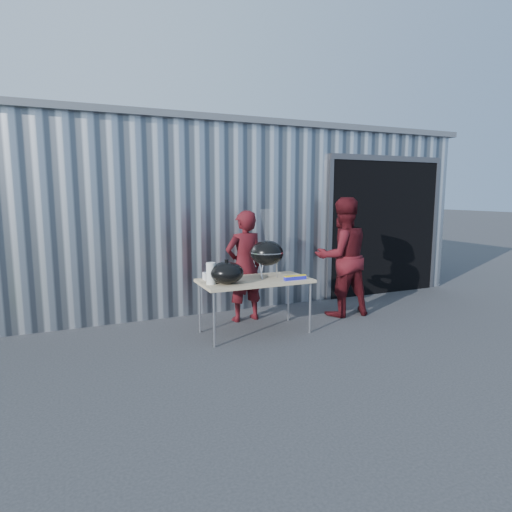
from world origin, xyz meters
name	(u,v)px	position (x,y,z in m)	size (l,w,h in m)	color
ground	(265,345)	(0.00, 0.00, 0.00)	(80.00, 80.00, 0.00)	#2F2F32
building	(216,210)	(0.92, 4.59, 1.54)	(8.20, 6.20, 3.10)	silver
folding_table	(255,282)	(0.09, 0.51, 0.71)	(1.50, 0.75, 0.75)	tan
kettle_grill	(267,248)	(0.29, 0.56, 1.17)	(0.47, 0.47, 0.94)	black
grill_lid	(227,273)	(-0.35, 0.41, 0.89)	(0.44, 0.44, 0.32)	black
paper_towels	(211,273)	(-0.55, 0.46, 0.89)	(0.12, 0.12, 0.28)	white
white_tub	(211,276)	(-0.46, 0.73, 0.80)	(0.20, 0.15, 0.10)	white
foil_box	(295,278)	(0.57, 0.26, 0.78)	(0.32, 0.06, 0.06)	#1C1CB8
person_cook	(244,266)	(0.19, 1.12, 0.83)	(0.61, 0.40, 1.66)	#480E14
person_bystander	(342,257)	(1.69, 0.78, 0.92)	(0.90, 0.70, 1.85)	#480E14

